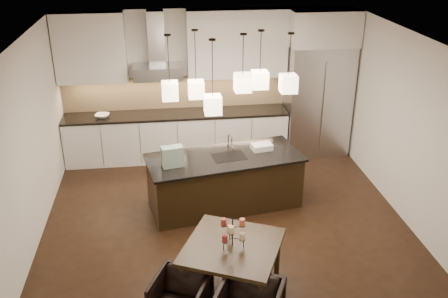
{
  "coord_description": "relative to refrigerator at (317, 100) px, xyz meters",
  "views": [
    {
      "loc": [
        -0.86,
        -6.48,
        4.24
      ],
      "look_at": [
        0.0,
        0.2,
        1.15
      ],
      "focal_mm": 40.0,
      "sensor_mm": 36.0,
      "label": 1
    }
  ],
  "objects": [
    {
      "name": "pendant_c",
      "position": [
        -1.79,
        -1.92,
        1.01
      ],
      "size": [
        0.24,
        0.24,
        0.26
      ],
      "primitive_type": "cube",
      "color": "beige",
      "rests_on": "ceiling"
    },
    {
      "name": "candle_f",
      "position": [
        -2.25,
        -4.02,
        -0.11
      ],
      "size": [
        0.09,
        0.09,
        0.09
      ],
      "primitive_type": "cylinder",
      "rotation": [
        0.0,
        0.0,
        -0.43
      ],
      "color": "beige",
      "rests_on": "candelabra"
    },
    {
      "name": "dining_table",
      "position": [
        -2.22,
        -3.91,
        -0.74
      ],
      "size": [
        1.47,
        1.47,
        0.66
      ],
      "primitive_type": null,
      "rotation": [
        0.0,
        0.0,
        -0.43
      ],
      "color": "black",
      "rests_on": "floor"
    },
    {
      "name": "floor",
      "position": [
        -2.1,
        -2.38,
        -1.08
      ],
      "size": [
        5.5,
        5.5,
        0.02
      ],
      "primitive_type": "cube",
      "color": "black",
      "rests_on": "ground"
    },
    {
      "name": "wall_right",
      "position": [
        0.66,
        -2.38,
        0.32
      ],
      "size": [
        0.02,
        5.5,
        2.8
      ],
      "primitive_type": "cube",
      "color": "silver",
      "rests_on": "ground"
    },
    {
      "name": "island_body",
      "position": [
        -2.05,
        -1.85,
        -0.66
      ],
      "size": [
        2.48,
        1.35,
        0.83
      ],
      "primitive_type": "cube",
      "rotation": [
        0.0,
        0.0,
        0.18
      ],
      "color": "black",
      "rests_on": "floor"
    },
    {
      "name": "candle_d",
      "position": [
        -2.1,
        -3.88,
        -0.11
      ],
      "size": [
        0.09,
        0.09,
        0.09
      ],
      "primitive_type": "cylinder",
      "rotation": [
        0.0,
        0.0,
        -0.43
      ],
      "color": "#D95D45",
      "rests_on": "candelabra"
    },
    {
      "name": "candelabra",
      "position": [
        -2.22,
        -3.91,
        -0.22
      ],
      "size": [
        0.42,
        0.42,
        0.39
      ],
      "primitive_type": null,
      "rotation": [
        0.0,
        0.0,
        -0.43
      ],
      "color": "black",
      "rests_on": "dining_table"
    },
    {
      "name": "wall_left",
      "position": [
        -4.86,
        -2.38,
        0.32
      ],
      "size": [
        0.02,
        5.5,
        2.8
      ],
      "primitive_type": "cube",
      "color": "silver",
      "rests_on": "ground"
    },
    {
      "name": "pendant_f",
      "position": [
        -2.26,
        -2.22,
        0.79
      ],
      "size": [
        0.24,
        0.24,
        0.26
      ],
      "primitive_type": "cube",
      "color": "beige",
      "rests_on": "ceiling"
    },
    {
      "name": "upper_cab_right",
      "position": [
        -1.55,
        0.19,
        1.1
      ],
      "size": [
        1.85,
        0.35,
        1.25
      ],
      "primitive_type": "cube",
      "color": "silver",
      "rests_on": "wall_back"
    },
    {
      "name": "armchair_left",
      "position": [
        -2.88,
        -4.34,
        -0.79
      ],
      "size": [
        0.81,
        0.82,
        0.57
      ],
      "primitive_type": "imported",
      "rotation": [
        0.0,
        0.0,
        -0.42
      ],
      "color": "black",
      "rests_on": "floor"
    },
    {
      "name": "lower_cabinets",
      "position": [
        -2.73,
        0.05,
        -0.64
      ],
      "size": [
        4.21,
        0.62,
        0.88
      ],
      "primitive_type": "cube",
      "color": "silver",
      "rests_on": "floor"
    },
    {
      "name": "wall_back",
      "position": [
        -2.1,
        0.38,
        0.32
      ],
      "size": [
        5.5,
        0.02,
        2.8
      ],
      "primitive_type": "cube",
      "color": "silver",
      "rests_on": "ground"
    },
    {
      "name": "candle_c",
      "position": [
        -2.32,
        -3.98,
        -0.25
      ],
      "size": [
        0.09,
        0.09,
        0.09
      ],
      "primitive_type": "cylinder",
      "rotation": [
        0.0,
        0.0,
        -0.43
      ],
      "color": "maroon",
      "rests_on": "candelabra"
    },
    {
      "name": "fridge_panel",
      "position": [
        0.0,
        0.0,
        1.4
      ],
      "size": [
        1.26,
        0.72,
        0.65
      ],
      "primitive_type": "cube",
      "color": "silver",
      "rests_on": "refrigerator"
    },
    {
      "name": "island_top",
      "position": [
        -2.05,
        -1.85,
        -0.23
      ],
      "size": [
        2.57,
        1.44,
        0.04
      ],
      "primitive_type": "cube",
      "rotation": [
        0.0,
        0.0,
        0.18
      ],
      "color": "black",
      "rests_on": "island_body"
    },
    {
      "name": "pendant_b",
      "position": [
        -2.45,
        -1.55,
        0.82
      ],
      "size": [
        0.24,
        0.24,
        0.26
      ],
      "primitive_type": "cube",
      "color": "beige",
      "rests_on": "ceiling"
    },
    {
      "name": "fruit_bowl",
      "position": [
        -4.09,
        0.0,
        -0.12
      ],
      "size": [
        0.29,
        0.29,
        0.06
      ],
      "primitive_type": "imported",
      "rotation": [
        0.0,
        0.0,
        -0.14
      ],
      "color": "silver",
      "rests_on": "countertop"
    },
    {
      "name": "upper_cab_left",
      "position": [
        -4.2,
        0.19,
        1.1
      ],
      "size": [
        1.25,
        0.35,
        1.25
      ],
      "primitive_type": "cube",
      "color": "silver",
      "rests_on": "wall_back"
    },
    {
      "name": "countertop",
      "position": [
        -2.73,
        0.05,
        -0.17
      ],
      "size": [
        4.21,
        0.66,
        0.04
      ],
      "primitive_type": "cube",
      "color": "black",
      "rests_on": "lower_cabinets"
    },
    {
      "name": "hood_canopy",
      "position": [
        -3.03,
        0.1,
        0.65
      ],
      "size": [
        0.9,
        0.52,
        0.24
      ],
      "primitive_type": "cube",
      "color": "#B7B7BA",
      "rests_on": "wall_back"
    },
    {
      "name": "pendant_e",
      "position": [
        -1.11,
        -1.95,
        0.98
      ],
      "size": [
        0.24,
        0.24,
        0.26
      ],
      "primitive_type": "cube",
      "color": "beige",
      "rests_on": "ceiling"
    },
    {
      "name": "refrigerator",
      "position": [
        0.0,
        0.0,
        0.0
      ],
      "size": [
        1.2,
        0.72,
        2.15
      ],
      "primitive_type": "cube",
      "color": "#B7B7BA",
      "rests_on": "floor"
    },
    {
      "name": "pendant_a",
      "position": [
        -2.85,
        -1.85,
        0.91
      ],
      "size": [
        0.24,
        0.24,
        0.26
      ],
      "primitive_type": "cube",
      "color": "beige",
      "rests_on": "ceiling"
    },
    {
      "name": "wall_front",
      "position": [
        -2.1,
        -5.14,
        0.32
      ],
      "size": [
        5.5,
        0.02,
        2.8
      ],
      "primitive_type": "cube",
      "color": "silver",
      "rests_on": "ground"
    },
    {
      "name": "pendant_d",
      "position": [
        -1.49,
        -1.71,
        0.98
      ],
      "size": [
        0.24,
        0.24,
        0.26
      ],
      "primitive_type": "cube",
      "color": "beige",
      "rests_on": "ceiling"
    },
    {
      "name": "faucet",
      "position": [
        -1.98,
        -1.74,
        -0.03
      ],
      "size": [
        0.13,
        0.24,
        0.36
      ],
      "primitive_type": null,
      "rotation": [
        0.0,
        0.0,
        0.18
      ],
      "color": "silver",
      "rests_on": "island_top"
    },
    {
      "name": "hood_chimney",
      "position": [
        -3.03,
        0.21,
        1.24
      ],
      "size": [
        0.3,
        0.28,
        0.96
      ],
      "primitive_type": "cube",
      "color": "#B7B7BA",
      "rests_on": "hood_canopy"
    },
    {
      "name": "food_container",
      "position": [
        -1.42,
        -1.66,
        -0.16
      ],
      "size": [
        0.36,
        0.28,
        0.09
      ],
      "primitive_type": "cube",
      "rotation": [
        0.0,
        0.0,
        0.18
      ],
      "color": "silver",
      "rests_on": "island_top"
    },
    {
      "name": "tote_bag",
      "position": [
        -2.87,
        -2.08,
        -0.05
      ],
      "size": [
        0.34,
        0.22,
        0.32
      ],
      "primitive_type": "cube",
      "rotation": [
        0.0,
        0.0,
        0.18
      ],
      "color": "#20583D",
      "rests_on": "island_top"
    },
    {
      "name": "backsplash",
      "position": [
        -2.73,
        0.35,
        0.16
      ],
      "size": [
        4.21,
        0.02,
        0.63
      ],
      "primitive_type": "cube",
      "color": "tan",
      "rests_on": "countertop"
    },
    {
      "name": "ceiling",
      "position": [
        -2.1,
        -2.38,
        1.73
      ],
      "size": [
        5.5,
        5.5,
        0.02
      ],
      "primitive_type": "cube",
      "color": "white",
      "rests_on": "wall_back"
    },
    {
      "name": "candle_b",
      "position": [
        -2.23,
        -3.79,
        -0.25
      ],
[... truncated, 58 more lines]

